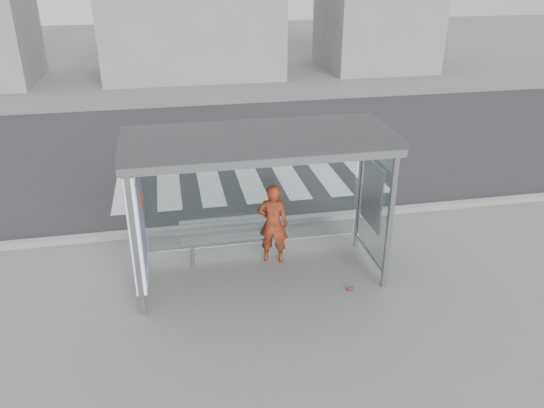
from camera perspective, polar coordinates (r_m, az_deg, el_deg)
The scene contains 9 objects.
ground at distance 9.41m, azimuth -1.21°, elevation -7.83°, with size 80.00×80.00×0.00m, color slate.
road at distance 15.70m, azimuth -5.77°, elevation 5.98°, with size 30.00×10.00×0.01m, color #28282A.
curb at distance 11.05m, azimuth -3.01°, elevation -2.15°, with size 30.00×0.18×0.12m, color gray.
crosswalk at distance 13.43m, azimuth -2.52°, elevation 2.71°, with size 6.55×3.00×0.00m.
bus_shelter at distance 8.50m, azimuth -3.87°, elevation 3.44°, with size 4.25×1.65×2.62m.
building_center at distance 25.95m, azimuth -8.75°, elevation 19.07°, with size 8.00×5.00×5.00m, color gray.
person at distance 9.51m, azimuth 0.11°, elevation -2.13°, with size 0.55×0.36×1.52m, color #C04512.
bench at distance 9.58m, azimuth -4.65°, elevation -3.57°, with size 1.73×0.22×0.89m.
soda_can at distance 9.14m, azimuth 8.40°, elevation -9.02°, with size 0.06×0.06×0.11m, color #BF3858.
Camera 1 is at (-1.35, -7.78, 5.12)m, focal length 35.00 mm.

